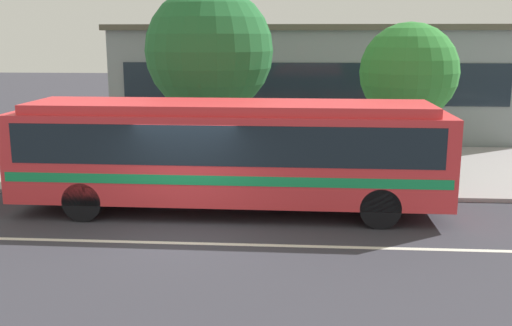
# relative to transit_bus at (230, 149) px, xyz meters

# --- Properties ---
(ground_plane) EXTENTS (120.00, 120.00, 0.00)m
(ground_plane) POSITION_rel_transit_bus_xyz_m (-0.94, -1.76, -1.69)
(ground_plane) COLOR #36363F
(sidewalk_slab) EXTENTS (60.00, 8.00, 0.12)m
(sidewalk_slab) POSITION_rel_transit_bus_xyz_m (-0.94, 5.35, -1.63)
(sidewalk_slab) COLOR #9A9396
(sidewalk_slab) RESTS_ON ground_plane
(lane_stripe_center) EXTENTS (56.00, 0.16, 0.01)m
(lane_stripe_center) POSITION_rel_transit_bus_xyz_m (-0.94, -2.56, -1.69)
(lane_stripe_center) COLOR silver
(lane_stripe_center) RESTS_ON ground_plane
(transit_bus) EXTENTS (11.19, 2.60, 2.91)m
(transit_bus) POSITION_rel_transit_bus_xyz_m (0.00, 0.00, 0.00)
(transit_bus) COLOR red
(transit_bus) RESTS_ON ground_plane
(pedestrian_waiting_near_sign) EXTENTS (0.47, 0.47, 1.69)m
(pedestrian_waiting_near_sign) POSITION_rel_transit_bus_xyz_m (4.67, 2.74, -0.59)
(pedestrian_waiting_near_sign) COLOR #735E58
(pedestrian_waiting_near_sign) RESTS_ON sidewalk_slab
(pedestrian_walking_along_curb) EXTENTS (0.47, 0.47, 1.75)m
(pedestrian_walking_along_curb) POSITION_rel_transit_bus_xyz_m (-4.99, 3.41, -0.55)
(pedestrian_walking_along_curb) COLOR #393C2C
(pedestrian_walking_along_curb) RESTS_ON sidewalk_slab
(street_tree_near_stop) EXTENTS (4.19, 4.19, 6.07)m
(street_tree_near_stop) POSITION_rel_transit_bus_xyz_m (-1.18, 4.55, 2.39)
(street_tree_near_stop) COLOR brown
(street_tree_near_stop) RESTS_ON sidewalk_slab
(street_tree_mid_block) EXTENTS (3.15, 3.15, 4.89)m
(street_tree_mid_block) POSITION_rel_transit_bus_xyz_m (5.27, 4.40, 1.73)
(street_tree_mid_block) COLOR brown
(street_tree_mid_block) RESTS_ON sidewalk_slab
(station_building) EXTENTS (17.58, 8.14, 5.03)m
(station_building) POSITION_rel_transit_bus_xyz_m (2.36, 13.34, 0.83)
(station_building) COLOR gray
(station_building) RESTS_ON ground_plane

